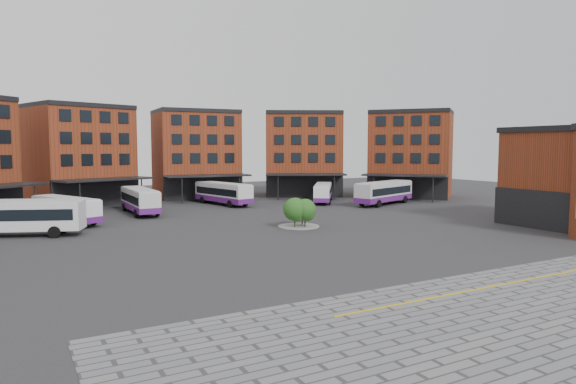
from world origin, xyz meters
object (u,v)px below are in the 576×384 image
bus_b (66,209)px  bus_c (140,200)px  bus_d (223,193)px  bus_a (15,215)px  bus_f (384,192)px  bus_e (323,192)px  tree_island (300,211)px

bus_b → bus_c: bearing=4.5°
bus_d → bus_a: bearing=-162.1°
bus_d → bus_b: bearing=-169.2°
bus_a → bus_d: (27.21, 15.58, -0.30)m
bus_b → bus_c: 10.35m
bus_b → bus_f: bearing=-26.1°
bus_b → bus_d: bearing=-0.8°
bus_a → bus_e: size_ratio=1.29×
bus_b → bus_c: (9.15, 4.85, 0.13)m
tree_island → bus_b: 25.92m
bus_b → bus_f: size_ratio=0.87×
bus_f → bus_b: bearing=-112.8°
bus_f → bus_e: bearing=-157.6°
bus_a → bus_b: bus_a is taller
bus_a → tree_island: bearing=-85.9°
tree_island → bus_a: size_ratio=0.36×
tree_island → bus_c: bearing=121.8°
tree_island → bus_f: bus_f is taller
bus_c → bus_e: (27.62, 0.05, -0.19)m
tree_island → bus_b: size_ratio=0.41×
bus_c → bus_f: 34.60m
bus_a → bus_d: bus_a is taller
bus_e → tree_island: bearing=-92.8°
bus_a → bus_b: size_ratio=1.17×
bus_a → bus_f: size_ratio=1.01×
bus_d → bus_f: bearing=-40.1°
bus_c → bus_e: bearing=0.7°
bus_b → bus_e: (36.77, 4.90, -0.06)m
bus_d → bus_c: bearing=-173.1°
tree_island → bus_e: (15.46, 19.65, -0.20)m
tree_island → bus_d: 24.05m
bus_d → bus_e: 15.23m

